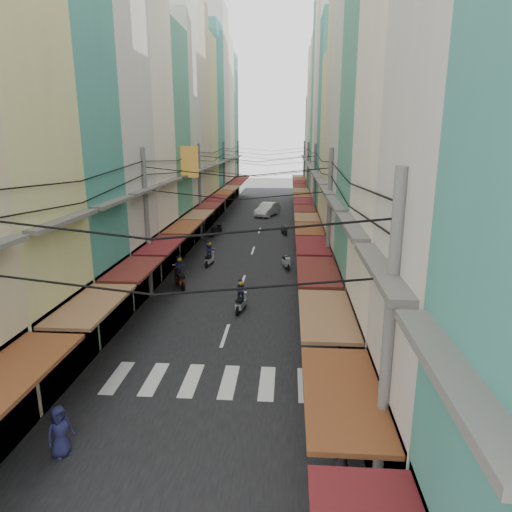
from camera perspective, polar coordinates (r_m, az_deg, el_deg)
The scene contains 15 objects.
ground at distance 22.83m, azimuth -3.19°, elevation -7.84°, with size 160.00×160.00×0.00m, color #60615C.
road at distance 41.92m, azimuth 0.27°, elevation 2.65°, with size 10.00×80.00×0.02m, color black.
sidewalk_left at distance 42.84m, azimuth -8.45°, elevation 2.78°, with size 3.00×80.00×0.06m, color gray.
sidewalk_right at distance 41.99m, azimuth 9.16°, elevation 2.51°, with size 3.00×80.00×0.06m, color gray.
crosswalk at distance 17.48m, azimuth -5.76°, elevation -15.27°, with size 7.55×2.40×0.01m.
building_row_left at distance 38.98m, azimuth -12.25°, elevation 15.88°, with size 7.80×67.67×23.70m.
building_row_right at distance 37.71m, azimuth 12.44°, elevation 15.37°, with size 7.80×68.98×22.59m.
utility_poles at distance 36.09m, azimuth -0.27°, elevation 11.26°, with size 10.20×66.13×8.20m.
white_car at distance 52.34m, azimuth 1.44°, elevation 5.05°, with size 5.20×2.04×1.83m, color white.
bicycle at distance 20.44m, azimuth 17.08°, elevation -11.31°, with size 0.60×1.60×1.10m, color black.
moving_scooters at distance 30.62m, azimuth -4.19°, elevation -0.90°, with size 6.79×20.89×1.96m.
parked_scooters at distance 18.91m, azimuth 9.97°, elevation -11.46°, with size 12.62×14.80×1.00m.
pedestrians at distance 26.58m, azimuth -12.61°, elevation -2.54°, with size 12.16×23.64×2.16m.
market_umbrella at distance 18.01m, azimuth 13.68°, elevation -7.57°, with size 2.20×2.20×2.32m.
traffic_sign at distance 19.32m, azimuth 13.39°, elevation -6.59°, with size 0.10×0.57×2.60m.
Camera 1 is at (2.78, -20.91, 8.73)m, focal length 32.00 mm.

